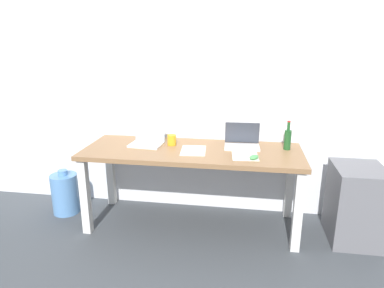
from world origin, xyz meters
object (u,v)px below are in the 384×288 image
(beer_bottle, at_px, (288,139))
(coffee_mug, at_px, (172,140))
(laptop_right, at_px, (242,142))
(filing_cabinet, at_px, (355,204))
(desk, at_px, (192,159))
(computer_mouse, at_px, (254,157))
(laptop_left, at_px, (147,140))
(water_cooler_jug, at_px, (65,193))

(beer_bottle, height_order, coffee_mug, beer_bottle)
(laptop_right, distance_m, filing_cabinet, 1.08)
(desk, distance_m, beer_bottle, 0.85)
(beer_bottle, bearing_deg, computer_mouse, -132.61)
(desk, height_order, laptop_left, laptop_left)
(laptop_right, distance_m, coffee_mug, 0.63)
(computer_mouse, bearing_deg, filing_cabinet, 40.22)
(coffee_mug, bearing_deg, computer_mouse, -21.02)
(computer_mouse, relative_size, water_cooler_jug, 0.23)
(desk, relative_size, laptop_left, 6.24)
(laptop_left, bearing_deg, laptop_right, 4.39)
(coffee_mug, bearing_deg, water_cooler_jug, -176.00)
(beer_bottle, height_order, filing_cabinet, beer_bottle)
(desk, relative_size, beer_bottle, 7.48)
(desk, distance_m, laptop_right, 0.48)
(laptop_left, height_order, filing_cabinet, laptop_left)
(coffee_mug, bearing_deg, laptop_left, -174.44)
(beer_bottle, distance_m, computer_mouse, 0.43)
(laptop_left, bearing_deg, coffee_mug, 5.56)
(laptop_left, relative_size, laptop_right, 0.97)
(laptop_left, xyz_separation_m, laptop_right, (0.86, 0.07, 0.00))
(desk, xyz_separation_m, laptop_right, (0.43, 0.15, 0.14))
(computer_mouse, distance_m, coffee_mug, 0.79)
(laptop_left, xyz_separation_m, water_cooler_jug, (-0.84, -0.05, -0.57))
(filing_cabinet, bearing_deg, water_cooler_jug, 178.63)
(laptop_right, height_order, water_cooler_jug, laptop_right)
(laptop_left, distance_m, computer_mouse, 0.99)
(desk, xyz_separation_m, laptop_left, (-0.43, 0.08, 0.14))
(laptop_right, bearing_deg, laptop_left, -175.61)
(laptop_left, distance_m, beer_bottle, 1.25)
(filing_cabinet, bearing_deg, laptop_right, 169.31)
(beer_bottle, bearing_deg, laptop_right, 178.05)
(laptop_right, relative_size, beer_bottle, 1.24)
(desk, bearing_deg, laptop_left, 169.11)
(desk, bearing_deg, coffee_mug, 152.90)
(laptop_left, relative_size, beer_bottle, 1.20)
(desk, xyz_separation_m, computer_mouse, (0.53, -0.18, 0.11))
(laptop_right, relative_size, water_cooler_jug, 0.71)
(computer_mouse, bearing_deg, laptop_left, -164.53)
(laptop_right, xyz_separation_m, beer_bottle, (0.39, -0.01, 0.05))
(laptop_left, xyz_separation_m, filing_cabinet, (1.82, -0.12, -0.45))
(desk, height_order, computer_mouse, computer_mouse)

